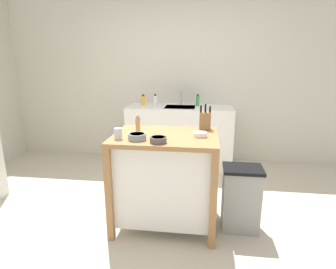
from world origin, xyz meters
name	(u,v)px	position (x,y,z in m)	size (l,w,h in m)	color
ground_plane	(151,226)	(0.00, 0.00, 0.00)	(6.39, 6.39, 0.00)	#BCB29E
wall_back	(175,78)	(0.00, 2.09, 1.30)	(5.39, 0.10, 2.60)	beige
kitchen_island	(165,175)	(0.13, 0.08, 0.51)	(0.96, 0.71, 0.91)	#9E7042
knife_block	(205,121)	(0.49, 0.34, 1.00)	(0.11, 0.09, 0.25)	olive
bowl_ceramic_small	(158,140)	(0.11, -0.17, 0.94)	(0.14, 0.14, 0.05)	#564C47
bowl_ceramic_wide	(137,137)	(-0.08, -0.11, 0.94)	(0.16, 0.16, 0.06)	gray
bowl_stoneware_deep	(200,134)	(0.45, 0.06, 0.94)	(0.12, 0.12, 0.04)	silver
drinking_cup	(118,134)	(-0.25, -0.11, 0.96)	(0.07, 0.07, 0.10)	silver
pepper_grinder	(138,124)	(-0.13, 0.12, 1.00)	(0.04, 0.04, 0.18)	tan
trash_bin	(241,198)	(0.85, 0.09, 0.32)	(0.36, 0.28, 0.63)	gray
sink_counter	(180,136)	(0.12, 1.74, 0.45)	(1.56, 0.60, 0.90)	white
sink_faucet	(181,98)	(0.12, 1.88, 1.01)	(0.02, 0.02, 0.22)	#B7BCC1
bottle_dish_soap	(143,100)	(-0.44, 1.77, 0.98)	(0.05, 0.05, 0.17)	yellow
bottle_hand_soap	(198,101)	(0.38, 1.85, 0.98)	(0.05, 0.05, 0.17)	green
bottle_spray_cleaner	(155,101)	(-0.23, 1.66, 0.99)	(0.05, 0.05, 0.19)	white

